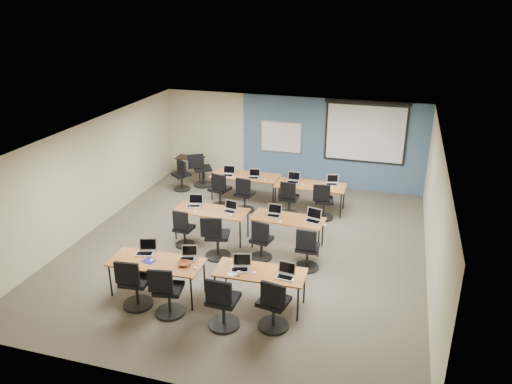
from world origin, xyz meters
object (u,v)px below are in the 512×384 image
(training_table_back_right, at_px, (310,186))
(laptop_5, at_px, (230,209))
(training_table_front_left, at_px, (156,264))
(laptop_4, at_px, (195,203))
(task_chair_8, at_px, (220,193))
(spare_chair_a, at_px, (201,172))
(task_chair_2, at_px, (222,306))
(laptop_3, at_px, (286,273))
(whiteboard, at_px, (281,137))
(laptop_11, at_px, (332,182))
(projector_screen, at_px, (366,129))
(laptop_2, at_px, (241,265))
(training_table_mid_left, at_px, (211,212))
(laptop_6, at_px, (274,213))
(laptop_9, at_px, (254,176))
(task_chair_9, at_px, (244,197))
(task_chair_5, at_px, (216,240))
(laptop_7, at_px, (313,218))
(task_chair_0, at_px, (135,287))
(task_chair_6, at_px, (261,243))
(task_chair_11, at_px, (323,204))
(task_chair_1, at_px, (167,295))
(utility_table, at_px, (190,160))
(training_table_mid_right, at_px, (288,220))
(task_chair_3, at_px, (273,308))
(training_table_front_right, at_px, (260,274))
(spare_chair_b, at_px, (182,178))
(task_chair_4, at_px, (183,231))
(laptop_1, at_px, (188,255))
(laptop_10, at_px, (293,180))
(task_chair_7, at_px, (307,252))
(task_chair_10, at_px, (289,201))
(laptop_0, at_px, (146,250))

(training_table_back_right, relative_size, laptop_5, 6.02)
(training_table_front_left, height_order, laptop_4, laptop_4)
(task_chair_8, bearing_deg, spare_chair_a, 144.13)
(task_chair_2, xyz_separation_m, laptop_3, (0.94, 0.82, 0.35))
(whiteboard, height_order, laptop_11, whiteboard)
(projector_screen, height_order, laptop_2, projector_screen)
(training_table_mid_left, bearing_deg, laptop_11, 46.58)
(laptop_6, relative_size, laptop_9, 1.05)
(training_table_mid_left, distance_m, task_chair_9, 1.76)
(training_table_mid_left, relative_size, task_chair_5, 1.67)
(task_chair_2, bearing_deg, whiteboard, 97.50)
(task_chair_9, xyz_separation_m, spare_chair_a, (-1.84, 1.45, 0.03))
(training_table_mid_left, bearing_deg, spare_chair_a, 117.48)
(laptop_7, xyz_separation_m, task_chair_8, (-2.89, 1.67, -0.37))
(task_chair_0, distance_m, laptop_7, 4.25)
(task_chair_6, distance_m, task_chair_11, 2.69)
(task_chair_1, bearing_deg, task_chair_11, 57.94)
(laptop_4, bearing_deg, utility_table, 103.23)
(task_chair_8, bearing_deg, training_table_mid_right, -21.01)
(training_table_mid_right, bearing_deg, task_chair_1, -111.02)
(task_chair_1, relative_size, task_chair_3, 1.00)
(training_table_front_right, distance_m, task_chair_0, 2.36)
(task_chair_8, height_order, spare_chair_b, task_chair_8)
(task_chair_4, xyz_separation_m, task_chair_9, (0.74, 2.33, 0.02))
(laptop_11, relative_size, task_chair_11, 0.32)
(task_chair_5, bearing_deg, task_chair_8, 95.59)
(training_table_front_left, bearing_deg, laptop_1, 27.28)
(laptop_10, bearing_deg, task_chair_1, -101.90)
(task_chair_7, height_order, task_chair_10, task_chair_7)
(whiteboard, distance_m, task_chair_5, 5.21)
(laptop_1, distance_m, task_chair_7, 2.56)
(projector_screen, bearing_deg, task_chair_10, -125.26)
(task_chair_1, relative_size, task_chair_9, 1.04)
(laptop_7, bearing_deg, laptop_11, 103.31)
(task_chair_10, bearing_deg, laptop_5, -118.50)
(whiteboard, height_order, laptop_10, whiteboard)
(training_table_mid_right, height_order, spare_chair_b, spare_chair_b)
(task_chair_0, xyz_separation_m, laptop_9, (0.68, 5.51, 0.35))
(laptop_4, bearing_deg, laptop_0, -101.75)
(training_table_front_left, relative_size, laptop_11, 5.68)
(training_table_back_right, distance_m, task_chair_7, 3.20)
(training_table_mid_left, distance_m, task_chair_0, 3.12)
(utility_table, bearing_deg, task_chair_6, -50.51)
(laptop_3, xyz_separation_m, spare_chair_a, (-3.95, 5.56, -0.35))
(task_chair_5, relative_size, spare_chair_a, 1.00)
(whiteboard, bearing_deg, task_chair_8, -114.70)
(training_table_mid_left, relative_size, laptop_2, 5.05)
(training_table_mid_right, xyz_separation_m, utility_table, (-3.94, 3.50, -0.03))
(laptop_0, bearing_deg, task_chair_5, 40.49)
(laptop_9, relative_size, task_chair_10, 0.32)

